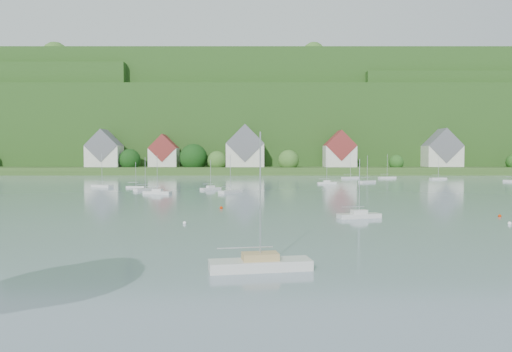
# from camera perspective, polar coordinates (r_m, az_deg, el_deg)

# --- Properties ---
(far_shore_strip) EXTENTS (600.00, 60.00, 3.00)m
(far_shore_strip) POSITION_cam_1_polar(r_m,az_deg,el_deg) (216.80, -2.54, 0.79)
(far_shore_strip) COLOR #2D4C1C
(far_shore_strip) RESTS_ON ground
(forested_ridge) EXTENTS (620.00, 181.22, 69.89)m
(forested_ridge) POSITION_cam_1_polar(r_m,az_deg,el_deg) (285.60, -1.86, 5.49)
(forested_ridge) COLOR #153A12
(forested_ridge) RESTS_ON ground
(village_building_0) EXTENTS (14.00, 10.40, 16.00)m
(village_building_0) POSITION_cam_1_polar(r_m,az_deg,el_deg) (213.49, -17.63, 2.80)
(village_building_0) COLOR beige
(village_building_0) RESTS_ON far_shore_strip
(village_building_1) EXTENTS (12.00, 9.36, 14.00)m
(village_building_1) POSITION_cam_1_polar(r_m,az_deg,el_deg) (209.27, -10.92, 2.67)
(village_building_1) COLOR beige
(village_building_1) RESTS_ON far_shore_strip
(village_building_2) EXTENTS (16.00, 11.44, 18.00)m
(village_building_2) POSITION_cam_1_polar(r_m,az_deg,el_deg) (204.56, -1.29, 3.14)
(village_building_2) COLOR beige
(village_building_2) RESTS_ON far_shore_strip
(village_building_3) EXTENTS (13.00, 10.40, 15.50)m
(village_building_3) POSITION_cam_1_polar(r_m,az_deg,el_deg) (205.58, 9.93, 2.87)
(village_building_3) COLOR beige
(village_building_3) RESTS_ON far_shore_strip
(village_building_4) EXTENTS (15.00, 10.40, 16.50)m
(village_building_4) POSITION_cam_1_polar(r_m,az_deg,el_deg) (221.61, 21.30, 2.75)
(village_building_4) COLOR beige
(village_building_4) RESTS_ON far_shore_strip
(near_sailboat_2) EXTENTS (7.37, 3.19, 9.63)m
(near_sailboat_2) POSITION_cam_1_polar(r_m,az_deg,el_deg) (33.82, 0.50, -10.35)
(near_sailboat_2) COLOR silver
(near_sailboat_2) RESTS_ON ground
(near_sailboat_3) EXTENTS (5.76, 2.86, 7.49)m
(near_sailboat_3) POSITION_cam_1_polar(r_m,az_deg,el_deg) (62.40, 12.19, -4.53)
(near_sailboat_3) COLOR silver
(near_sailboat_3) RESTS_ON ground
(mooring_buoy_1) EXTENTS (0.42, 0.42, 0.42)m
(mooring_buoy_1) POSITION_cam_1_polar(r_m,az_deg,el_deg) (56.39, -8.51, -5.69)
(mooring_buoy_1) COLOR white
(mooring_buoy_1) RESTS_ON ground
(mooring_buoy_2) EXTENTS (0.41, 0.41, 0.41)m
(mooring_buoy_2) POSITION_cam_1_polar(r_m,az_deg,el_deg) (69.72, 27.06, -4.36)
(mooring_buoy_2) COLOR red
(mooring_buoy_2) RESTS_ON ground
(mooring_buoy_3) EXTENTS (0.49, 0.49, 0.49)m
(mooring_buoy_3) POSITION_cam_1_polar(r_m,az_deg,el_deg) (71.62, -4.18, -3.92)
(mooring_buoy_3) COLOR red
(mooring_buoy_3) RESTS_ON ground
(mooring_buoy_4) EXTENTS (0.44, 0.44, 0.44)m
(mooring_buoy_4) POSITION_cam_1_polar(r_m,az_deg,el_deg) (62.73, 28.00, -5.12)
(mooring_buoy_4) COLOR white
(mooring_buoy_4) RESTS_ON ground
(far_sailboat_cluster) EXTENTS (201.83, 70.16, 8.69)m
(far_sailboat_cluster) POSITION_cam_1_polar(r_m,az_deg,el_deg) (136.35, 2.65, -0.71)
(far_sailboat_cluster) COLOR silver
(far_sailboat_cluster) RESTS_ON ground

